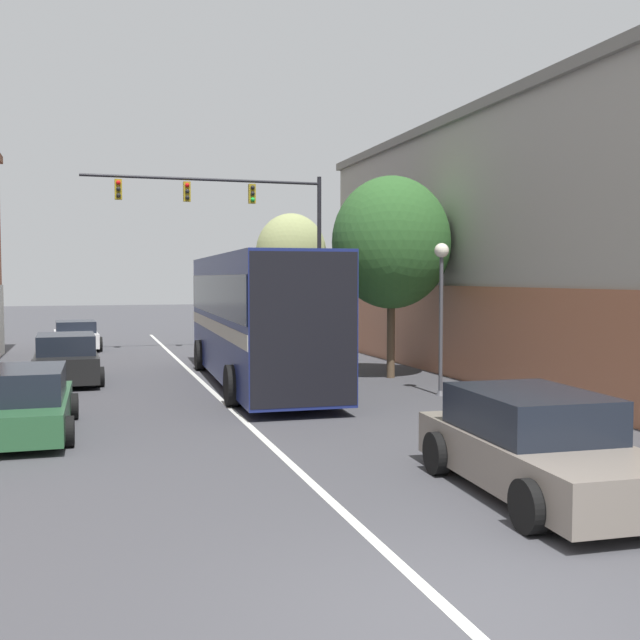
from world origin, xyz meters
TOP-DOWN VIEW (x-y plane):
  - ground_plane at (0.00, 0.00)m, footprint 160.00×160.00m
  - lane_center_line at (0.00, 14.46)m, footprint 0.14×40.93m
  - building_right_storefront at (11.45, 13.46)m, footprint 8.30×24.17m
  - bus at (1.46, 15.18)m, footprint 3.07×11.77m
  - hatchback_foreground at (2.89, 3.20)m, footprint 2.30×4.58m
  - parked_car_left_near at (-3.80, 17.14)m, footprint 2.11×4.38m
  - parked_car_left_mid at (-4.46, 9.59)m, footprint 2.14×4.49m
  - parked_car_left_far at (-3.70, 27.38)m, footprint 2.15×4.00m
  - traffic_signal_gantry at (3.18, 24.92)m, footprint 9.88×0.36m
  - street_lamp at (5.59, 11.66)m, footprint 0.38×0.38m
  - street_tree_near at (5.68, 15.23)m, footprint 3.66×3.29m
  - street_tree_far at (5.94, 27.97)m, footprint 3.31×2.98m

SIDE VIEW (x-z plane):
  - ground_plane at x=0.00m, z-range 0.00..0.00m
  - lane_center_line at x=0.00m, z-range 0.00..0.01m
  - parked_car_left_far at x=-3.70m, z-range -0.02..1.22m
  - parked_car_left_mid at x=-4.46m, z-range -0.04..1.29m
  - parked_car_left_near at x=-3.80m, z-range -0.04..1.38m
  - hatchback_foreground at x=2.89m, z-range -0.04..1.41m
  - bus at x=1.46m, z-range 0.22..3.91m
  - street_lamp at x=5.59m, z-range 0.63..4.59m
  - street_tree_near at x=5.68m, z-range 1.05..7.20m
  - building_right_storefront at x=11.45m, z-range 0.12..8.17m
  - street_tree_far at x=5.94m, z-range 1.19..7.25m
  - traffic_signal_gantry at x=3.18m, z-range 1.84..9.21m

